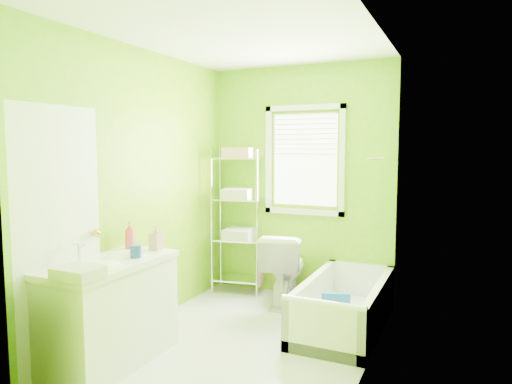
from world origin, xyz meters
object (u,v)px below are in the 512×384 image
at_px(toilet, 284,268).
at_px(vanity, 110,309).
at_px(bathtub, 343,312).
at_px(wire_shelf_unit, 240,204).

bearing_deg(toilet, vanity, 58.22).
relative_size(bathtub, vanity, 1.35).
bearing_deg(vanity, bathtub, 44.40).
xyz_separation_m(bathtub, wire_shelf_unit, (-1.38, 0.59, 0.88)).
height_order(bathtub, vanity, vanity).
xyz_separation_m(toilet, wire_shelf_unit, (-0.62, 0.17, 0.64)).
distance_m(vanity, wire_shelf_unit, 2.13).
relative_size(vanity, wire_shelf_unit, 0.65).
distance_m(toilet, vanity, 2.01).
xyz_separation_m(bathtub, toilet, (-0.76, 0.42, 0.24)).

